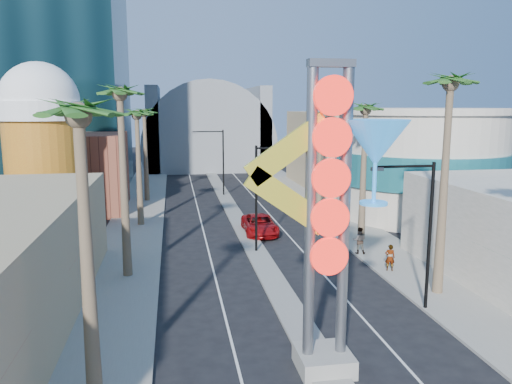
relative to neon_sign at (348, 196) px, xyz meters
name	(u,v)px	position (x,y,z in m)	size (l,w,h in m)	color
sidewalk_west	(139,214)	(-10.32, 32.04, -7.23)	(5.00, 100.00, 0.15)	gray
sidewalk_east	(321,207)	(8.68, 32.04, -7.23)	(5.00, 100.00, 0.15)	gray
median	(229,205)	(-0.82, 35.04, -7.23)	(1.60, 84.00, 0.15)	gray
brick_filler_west	(75,173)	(-16.82, 35.04, -3.31)	(10.00, 10.00, 8.00)	brown
filler_east	(340,150)	(15.18, 45.04, -2.31)	(10.00, 20.00, 10.00)	tan
beer_mug	(43,141)	(-17.82, 27.04, 0.54)	(7.00, 7.00, 14.50)	#B25117
turquoise_building	(420,163)	(17.18, 27.04, -2.06)	(16.60, 16.60, 10.60)	#B6B09A
canopy	(207,143)	(-0.82, 69.04, -3.00)	(22.00, 16.00, 22.00)	slate
neon_sign	(348,196)	(0.00, 0.00, 0.00)	(6.53, 2.60, 12.55)	gray
streetlight_0	(264,188)	(-0.27, 17.04, -2.43)	(3.79, 0.25, 8.00)	black
streetlight_1	(219,156)	(-1.36, 41.04, -2.43)	(3.79, 0.25, 8.00)	black
streetlight_2	(422,223)	(5.91, 5.04, -2.47)	(3.45, 0.25, 8.00)	black
palm_0	(79,133)	(-9.82, -0.96, 2.62)	(2.40, 2.40, 11.70)	brown
palm_1	(120,106)	(-9.82, 13.04, 3.52)	(2.40, 2.40, 12.70)	brown
palm_2	(137,121)	(-9.82, 27.04, 2.17)	(2.40, 2.40, 11.20)	brown
palm_3	(144,118)	(-9.82, 39.04, 2.17)	(2.40, 2.40, 11.20)	brown
palm_5	(450,97)	(8.18, 7.04, 3.96)	(2.40, 2.40, 13.20)	brown
palm_6	(365,117)	(8.18, 19.04, 2.62)	(2.40, 2.40, 11.70)	brown
palm_7	(321,106)	(8.18, 31.04, 3.52)	(2.40, 2.40, 12.70)	brown
red_pickup	(260,225)	(0.38, 22.44, -6.50)	(2.66, 5.78, 1.61)	#A30C0F
pedestrian_a	(390,257)	(7.06, 11.09, -6.27)	(0.64, 0.42, 1.77)	gray
pedestrian_b	(359,240)	(6.48, 15.08, -6.18)	(0.95, 0.74, 1.96)	gray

